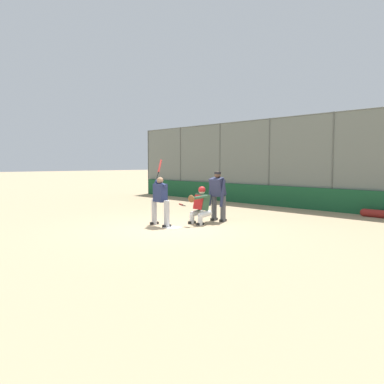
{
  "coord_description": "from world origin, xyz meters",
  "views": [
    {
      "loc": [
        -8.66,
        7.52,
        2.01
      ],
      "look_at": [
        0.17,
        -1.0,
        1.05
      ],
      "focal_mm": 35.0,
      "sensor_mm": 36.0,
      "label": 1
    }
  ],
  "objects": [
    {
      "name": "padding_wall",
      "position": [
        0.0,
        -7.31,
        0.47
      ],
      "size": [
        21.36,
        0.18,
        0.95
      ],
      "primitive_type": "cube",
      "color": "#19512D",
      "rests_on": "ground_plane"
    },
    {
      "name": "home_plate_marker",
      "position": [
        0.0,
        0.0,
        0.01
      ],
      "size": [
        0.43,
        0.43,
        0.01
      ],
      "primitive_type": "cube",
      "color": "white",
      "rests_on": "ground_plane"
    },
    {
      "name": "bleachers_beyond",
      "position": [
        0.66,
        -9.91,
        0.48
      ],
      "size": [
        15.26,
        2.5,
        1.48
      ],
      "color": "slate",
      "rests_on": "ground_plane"
    },
    {
      "name": "batter_at_plate",
      "position": [
        0.57,
        0.02,
        0.85
      ],
      "size": [
        0.97,
        0.67,
        2.12
      ],
      "rotation": [
        0.0,
        0.0,
        -0.08
      ],
      "color": "#B7B7BC",
      "rests_on": "ground_plane"
    },
    {
      "name": "umpire_home",
      "position": [
        -0.06,
        -2.01,
        0.92
      ],
      "size": [
        0.7,
        0.44,
        1.71
      ],
      "rotation": [
        0.0,
        0.0,
        0.05
      ],
      "color": "#4C4C51",
      "rests_on": "ground_plane"
    },
    {
      "name": "spare_bat_near_backstop",
      "position": [
        4.38,
        -4.37,
        0.03
      ],
      "size": [
        0.81,
        0.4,
        0.07
      ],
      "rotation": [
        0.0,
        0.0,
        5.86
      ],
      "color": "black",
      "rests_on": "ground_plane"
    },
    {
      "name": "equipment_bag_dugout_side",
      "position": [
        -3.52,
        -6.85,
        0.14
      ],
      "size": [
        1.1,
        0.29,
        0.29
      ],
      "color": "maroon",
      "rests_on": "ground_plane"
    },
    {
      "name": "ground_plane",
      "position": [
        0.0,
        0.0,
        0.0
      ],
      "size": [
        160.0,
        160.0,
        0.0
      ],
      "primitive_type": "plane",
      "color": "tan"
    },
    {
      "name": "backstop_fence",
      "position": [
        -0.0,
        -7.41,
        2.14
      ],
      "size": [
        21.88,
        0.08,
        4.1
      ],
      "color": "#515651",
      "rests_on": "ground_plane"
    },
    {
      "name": "catcher_behind_plate",
      "position": [
        -0.05,
        -1.16,
        0.64
      ],
      "size": [
        0.66,
        0.79,
        1.24
      ],
      "rotation": [
        0.0,
        0.0,
        -0.09
      ],
      "color": "silver",
      "rests_on": "ground_plane"
    }
  ]
}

